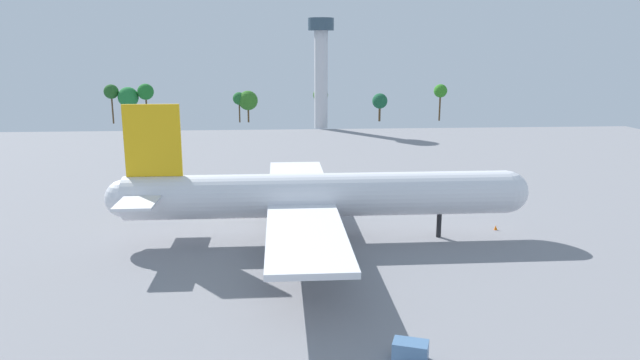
# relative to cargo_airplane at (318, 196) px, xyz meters

# --- Properties ---
(ground_plane) EXTENTS (238.29, 238.29, 0.00)m
(ground_plane) POSITION_rel_cargo_airplane_xyz_m (0.23, 0.00, -6.49)
(ground_plane) COLOR gray
(cargo_airplane) EXTENTS (59.57, 55.47, 19.49)m
(cargo_airplane) POSITION_rel_cargo_airplane_xyz_m (0.00, 0.00, 0.00)
(cargo_airplane) COLOR silver
(cargo_airplane) RESTS_ON ground_plane
(cargo_container_aft) EXTENTS (3.49, 2.79, 1.80)m
(cargo_container_aft) POSITION_rel_cargo_airplane_xyz_m (5.70, -33.35, -5.60)
(cargo_container_aft) COLOR #4C729E
(cargo_container_aft) RESTS_ON ground_plane
(safety_cone_nose) EXTENTS (0.51, 0.51, 0.73)m
(safety_cone_nose) POSITION_rel_cargo_airplane_xyz_m (27.04, 2.69, -6.13)
(safety_cone_nose) COLOR orange
(safety_cone_nose) RESTS_ON ground_plane
(control_tower) EXTENTS (8.81, 8.81, 37.35)m
(control_tower) POSITION_rel_cargo_airplane_xyz_m (9.37, 121.78, 15.88)
(control_tower) COLOR silver
(control_tower) RESTS_ON ground_plane
(tree_line_backdrop) EXTENTS (129.09, 7.51, 14.72)m
(tree_line_backdrop) POSITION_rel_cargo_airplane_xyz_m (-22.07, 140.40, 3.17)
(tree_line_backdrop) COLOR #51381E
(tree_line_backdrop) RESTS_ON ground_plane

